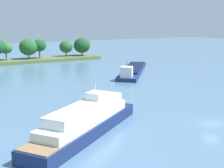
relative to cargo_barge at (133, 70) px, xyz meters
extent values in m
plane|color=slate|center=(-18.00, -46.45, -0.84)|extent=(400.00, 400.00, 0.00)
cube|color=#566B3D|center=(-22.56, 41.06, -0.23)|extent=(63.14, 10.99, 1.21)
cylinder|color=#513823|center=(-27.81, 42.10, 1.69)|extent=(0.44, 0.44, 2.63)
ellipsoid|color=#2D6B33|center=(-27.81, 42.10, 4.94)|extent=(4.84, 4.84, 4.36)
cylinder|color=#513823|center=(-19.45, 41.57, 1.23)|extent=(0.44, 0.44, 1.72)
ellipsoid|color=#235B28|center=(-19.45, 41.57, 4.88)|extent=(6.97, 6.97, 6.28)
cylinder|color=#513823|center=(-15.20, 41.40, 1.81)|extent=(0.44, 0.44, 2.88)
ellipsoid|color=#194C23|center=(-15.20, 41.40, 5.34)|extent=(5.23, 5.23, 4.70)
cylinder|color=#513823|center=(-3.29, 43.20, 1.19)|extent=(0.44, 0.44, 1.64)
ellipsoid|color=#235B28|center=(-3.29, 43.20, 4.19)|extent=(5.45, 5.45, 4.90)
cylinder|color=#513823|center=(3.21, 41.45, 1.14)|extent=(0.44, 0.44, 1.54)
ellipsoid|color=#194C23|center=(3.21, 41.45, 4.69)|extent=(6.93, 6.93, 6.24)
cube|color=navy|center=(0.65, 0.72, -0.34)|extent=(27.13, 29.51, 1.00)
cube|color=#0F1834|center=(1.64, 1.84, 0.41)|extent=(19.60, 21.20, 0.50)
cube|color=white|center=(-9.42, -10.58, 1.56)|extent=(4.36, 4.38, 2.80)
cylinder|color=#333338|center=(-9.42, -10.58, 3.86)|extent=(0.12, 0.12, 1.80)
cube|color=navy|center=(11.91, 13.37, -0.29)|extent=(3.65, 3.39, 0.90)
cube|color=navy|center=(-36.49, -40.45, 0.03)|extent=(22.38, 16.98, 1.73)
cube|color=white|center=(-36.49, -40.45, 1.54)|extent=(17.64, 13.52, 1.30)
cube|color=white|center=(-36.16, -40.23, 2.84)|extent=(15.35, 11.74, 1.30)
cube|color=white|center=(-34.02, -38.82, 4.04)|extent=(3.17, 3.08, 1.10)
cube|color=#937551|center=(-44.41, -45.67, 0.97)|extent=(5.89, 5.88, 0.16)
cylinder|color=silver|center=(-34.02, -38.82, 5.29)|extent=(0.10, 0.10, 1.40)
camera|label=1|loc=(-54.85, -77.34, 14.50)|focal=50.17mm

